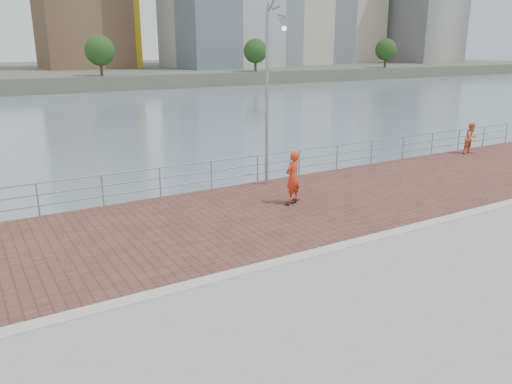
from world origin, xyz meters
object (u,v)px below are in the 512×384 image
skateboarder (293,177)px  bystander (471,138)px  guardrail (186,175)px  street_lamp (274,64)px

skateboarder → bystander: skateboarder is taller
bystander → guardrail: bearing=177.3°
skateboarder → street_lamp: bearing=-125.8°
street_lamp → bystander: street_lamp is taller
guardrail → skateboarder: size_ratio=22.36×
street_lamp → skateboarder: bearing=-105.4°
skateboarder → bystander: (12.58, 2.23, -0.18)m
skateboarder → bystander: 12.78m
guardrail → street_lamp: size_ratio=5.96×
street_lamp → skateboarder: street_lamp is taller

